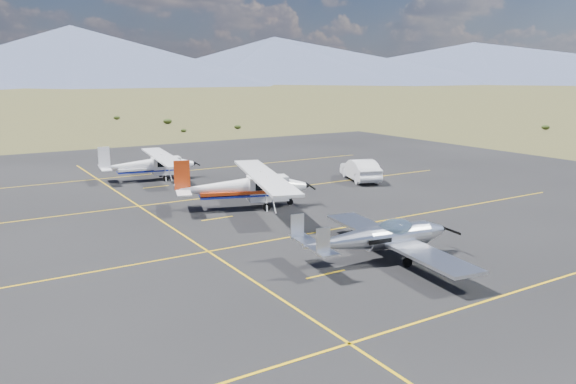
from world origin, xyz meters
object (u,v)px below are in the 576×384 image
object	(u,v)px
aircraft_low_wing	(381,237)
sedan	(360,170)
aircraft_plain	(150,164)
aircraft_cessna	(245,186)

from	to	relation	value
aircraft_low_wing	sedan	xyz separation A→B (m)	(11.49, 15.73, -0.20)
aircraft_low_wing	aircraft_plain	xyz separation A→B (m)	(-2.68, 24.77, 0.19)
aircraft_cessna	aircraft_plain	xyz separation A→B (m)	(-2.07, 12.49, -0.16)
aircraft_low_wing	aircraft_cessna	xyz separation A→B (m)	(-0.61, 12.27, 0.35)
aircraft_low_wing	aircraft_plain	bearing A→B (deg)	103.87
aircraft_plain	sedan	world-z (taller)	aircraft_plain
aircraft_low_wing	aircraft_plain	world-z (taller)	aircraft_plain
aircraft_cessna	aircraft_plain	distance (m)	12.66
aircraft_plain	sedan	bearing A→B (deg)	-24.89
sedan	aircraft_plain	bearing A→B (deg)	-13.17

